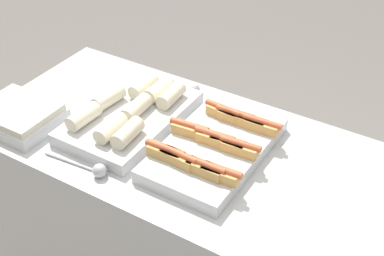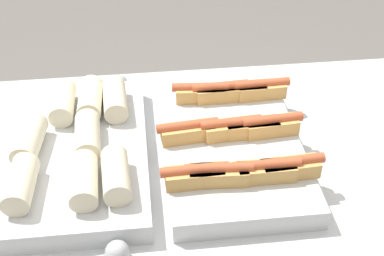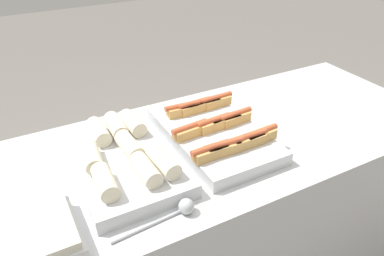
% 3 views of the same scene
% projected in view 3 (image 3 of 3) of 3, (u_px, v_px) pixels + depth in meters
% --- Properties ---
extents(counter, '(1.85, 0.75, 0.90)m').
position_uv_depth(counter, '(217.00, 223.00, 1.66)').
color(counter, silver).
rests_on(counter, ground_plane).
extents(tray_hotdogs, '(0.35, 0.52, 0.10)m').
position_uv_depth(tray_hotdogs, '(214.00, 131.00, 1.39)').
color(tray_hotdogs, silver).
rests_on(tray_hotdogs, counter).
extents(tray_wraps, '(0.32, 0.52, 0.11)m').
position_uv_depth(tray_wraps, '(122.00, 158.00, 1.25)').
color(tray_wraps, silver).
rests_on(tray_wraps, counter).
extents(tray_side_front, '(0.29, 0.24, 0.07)m').
position_uv_depth(tray_side_front, '(20.00, 243.00, 0.95)').
color(tray_side_front, silver).
rests_on(tray_side_front, counter).
extents(serving_spoon_near, '(0.26, 0.05, 0.05)m').
position_uv_depth(serving_spoon_near, '(180.00, 210.00, 1.07)').
color(serving_spoon_near, '#B2B5BA').
rests_on(serving_spoon_near, counter).
extents(serving_spoon_far, '(0.27, 0.05, 0.05)m').
position_uv_depth(serving_spoon_far, '(116.00, 119.00, 1.50)').
color(serving_spoon_far, '#B2B5BA').
rests_on(serving_spoon_far, counter).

